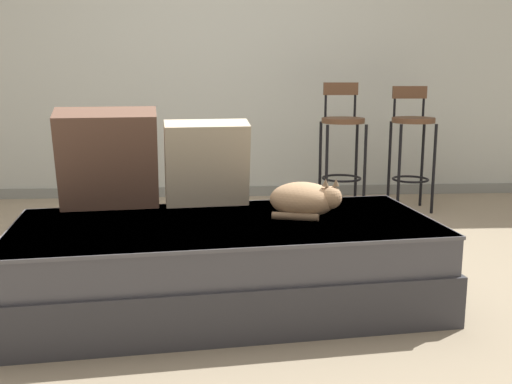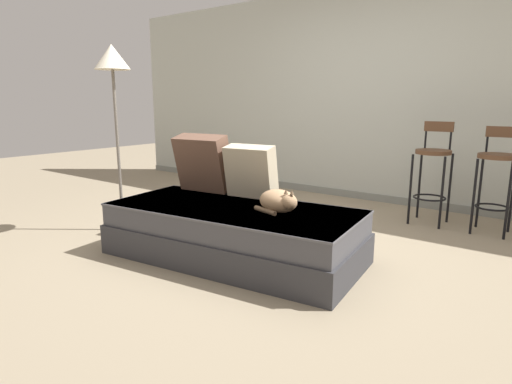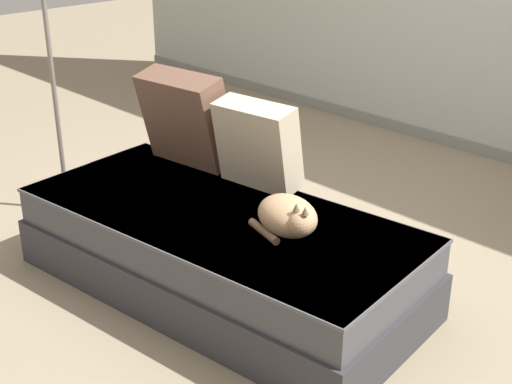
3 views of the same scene
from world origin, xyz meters
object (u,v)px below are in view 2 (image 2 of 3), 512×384
object	(u,v)px
throw_pillow_middle	(251,171)
couch	(233,232)
cat	(279,201)
floor_lamp	(113,75)
bar_stool_near_window	(433,165)
throw_pillow_corner	(203,163)
bar_stool_by_doorway	(496,170)

from	to	relation	value
throw_pillow_middle	couch	bearing A→B (deg)	-75.28
cat	couch	bearing A→B (deg)	-170.01
cat	floor_lamp	xyz separation A→B (m)	(-1.73, -0.13, 0.95)
throw_pillow_middle	bar_stool_near_window	bearing A→B (deg)	57.36
throw_pillow_middle	cat	bearing A→B (deg)	-30.36
cat	floor_lamp	world-z (taller)	floor_lamp
throw_pillow_corner	couch	bearing A→B (deg)	-26.23
couch	floor_lamp	size ratio (longest dim) A/B	1.21
throw_pillow_corner	floor_lamp	bearing A→B (deg)	-155.52
cat	bar_stool_by_doorway	world-z (taller)	bar_stool_by_doorway
couch	cat	bearing A→B (deg)	9.99
floor_lamp	throw_pillow_corner	bearing A→B (deg)	24.48
throw_pillow_corner	throw_pillow_middle	size ratio (longest dim) A/B	1.15
bar_stool_by_doorway	floor_lamp	xyz separation A→B (m)	(-2.87, -2.04, 0.86)
cat	bar_stool_near_window	xyz separation A→B (m)	(0.57, 1.91, 0.09)
throw_pillow_corner	throw_pillow_middle	xyz separation A→B (m)	(0.49, 0.06, -0.04)
throw_pillow_middle	cat	distance (m)	0.57
throw_pillow_corner	cat	bearing A→B (deg)	-12.80
couch	cat	distance (m)	0.49
throw_pillow_corner	cat	xyz separation A→B (m)	(0.97, -0.22, -0.18)
floor_lamp	couch	bearing A→B (deg)	2.49
bar_stool_near_window	floor_lamp	size ratio (longest dim) A/B	0.59
throw_pillow_middle	bar_stool_by_doorway	distance (m)	2.29
couch	floor_lamp	xyz separation A→B (m)	(-1.35, -0.06, 1.24)
couch	floor_lamp	distance (m)	1.84
throw_pillow_middle	bar_stool_near_window	distance (m)	1.94
couch	bar_stool_near_window	bearing A→B (deg)	64.26
cat	throw_pillow_corner	bearing A→B (deg)	167.20
bar_stool_by_doorway	couch	bearing A→B (deg)	-127.54
throw_pillow_middle	bar_stool_by_doorway	bearing A→B (deg)	45.35
couch	throw_pillow_middle	size ratio (longest dim) A/B	4.60
throw_pillow_corner	bar_stool_by_doorway	world-z (taller)	bar_stool_by_doorway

